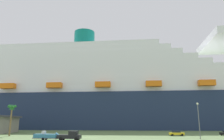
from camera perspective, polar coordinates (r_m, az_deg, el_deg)
name	(u,v)px	position (r m, az deg, el deg)	size (l,w,h in m)	color
ground_plane	(95,132)	(96.52, -4.41, -15.64)	(600.00, 600.00, 0.00)	#567042
cruise_ship	(122,95)	(133.63, 2.62, -6.54)	(228.40, 61.07, 66.57)	#1E2D4C
pickup_truck	(70,136)	(57.07, -10.63, -16.27)	(5.83, 2.92, 2.20)	black
small_boat_on_trailer	(48,136)	(58.98, -16.00, -15.97)	(7.92, 2.73, 2.15)	#595960
palm_tree	(12,110)	(78.86, -24.31, -9.32)	(2.93, 2.90, 9.72)	brown
street_lamp	(198,116)	(64.20, 21.30, -10.84)	(0.56, 0.56, 9.36)	slate
parked_car_yellow_taxi	(176,133)	(75.85, 16.19, -15.28)	(4.77, 2.52, 1.58)	yellow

